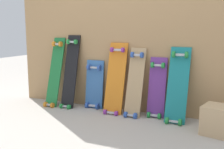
{
  "coord_description": "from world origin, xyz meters",
  "views": [
    {
      "loc": [
        1.31,
        -2.95,
        0.96
      ],
      "look_at": [
        0.0,
        -0.07,
        0.44
      ],
      "focal_mm": 44.33,
      "sensor_mm": 36.0,
      "label": 1
    }
  ],
  "objects": [
    {
      "name": "skateboard_black",
      "position": [
        -0.57,
        -0.08,
        0.41
      ],
      "size": [
        0.17,
        0.29,
        0.96
      ],
      "color": "black",
      "rests_on": "ground"
    },
    {
      "name": "skateboard_purple",
      "position": [
        0.52,
        -0.03,
        0.29
      ],
      "size": [
        0.19,
        0.2,
        0.72
      ],
      "color": "#6B338C",
      "rests_on": "ground"
    },
    {
      "name": "ground_plane",
      "position": [
        0.0,
        0.0,
        0.0
      ],
      "size": [
        12.0,
        12.0,
        0.0
      ],
      "primitive_type": "plane",
      "color": "#B2AAA0"
    },
    {
      "name": "skateboard_orange",
      "position": [
        0.05,
        -0.08,
        0.37
      ],
      "size": [
        0.22,
        0.28,
        0.88
      ],
      "color": "orange",
      "rests_on": "ground"
    },
    {
      "name": "wooden_crate",
      "position": [
        1.19,
        -0.32,
        0.13
      ],
      "size": [
        0.32,
        0.32,
        0.27
      ],
      "primitive_type": "cube",
      "rotation": [
        0.0,
        0.0,
        -0.21
      ],
      "color": "tan",
      "rests_on": "ground"
    },
    {
      "name": "skateboard_natural",
      "position": [
        0.29,
        -0.09,
        0.34
      ],
      "size": [
        0.18,
        0.3,
        0.82
      ],
      "color": "tan",
      "rests_on": "ground"
    },
    {
      "name": "plywood_wall_panel",
      "position": [
        0.0,
        0.07,
        0.76
      ],
      "size": [
        2.7,
        0.04,
        1.52
      ],
      "primitive_type": "cube",
      "color": "tan",
      "rests_on": "ground"
    },
    {
      "name": "skateboard_green",
      "position": [
        -0.79,
        -0.1,
        0.39
      ],
      "size": [
        0.17,
        0.32,
        0.92
      ],
      "color": "#1E7238",
      "rests_on": "ground"
    },
    {
      "name": "skateboard_teal",
      "position": [
        0.76,
        -0.1,
        0.35
      ],
      "size": [
        0.21,
        0.32,
        0.84
      ],
      "color": "#197A7F",
      "rests_on": "ground"
    },
    {
      "name": "skateboard_blue",
      "position": [
        -0.27,
        -0.0,
        0.26
      ],
      "size": [
        0.23,
        0.15,
        0.65
      ],
      "color": "#386BAD",
      "rests_on": "ground"
    }
  ]
}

